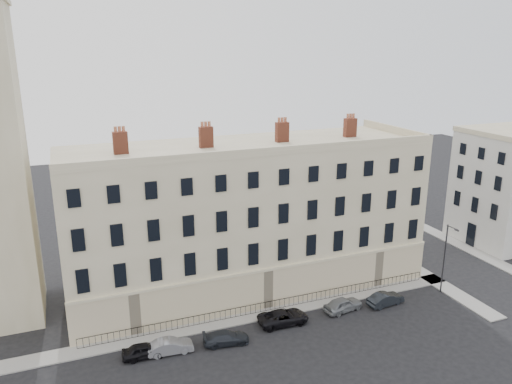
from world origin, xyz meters
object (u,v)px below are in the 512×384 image
car_d (283,317)px  car_f (385,299)px  car_b (170,346)px  car_e (343,304)px  streetlamp (445,256)px  car_c (226,338)px  car_a (145,350)px

car_d → car_f: car_d is taller
car_b → car_e: car_e is taller
streetlamp → car_b: bearing=177.1°
car_e → car_d: bearing=81.0°
car_b → car_d: size_ratio=0.80×
car_c → car_f: (16.60, 0.62, 0.06)m
car_b → car_a: bearing=89.3°
car_d → car_e: size_ratio=1.18×
car_b → car_f: size_ratio=0.98×
car_a → car_f: 23.36m
car_a → car_c: size_ratio=0.92×
car_c → car_f: bearing=-80.0°
car_a → car_f: car_f is taller
car_a → car_f: (23.36, -0.01, 0.02)m
car_c → streetlamp: bearing=-80.5°
car_e → streetlamp: (11.38, -0.49, 3.42)m
car_a → car_c: 6.79m
car_a → car_c: car_a is taller
car_a → car_e: size_ratio=0.91×
car_a → car_b: 2.08m
car_a → car_c: (6.76, -0.62, -0.05)m
car_f → car_c: bearing=85.6°
car_b → streetlamp: 28.43m
car_c → car_f: size_ratio=1.02×
car_e → car_a: bearing=82.4°
car_b → car_c: (4.69, -0.44, -0.05)m
car_a → streetlamp: 30.49m
car_a → car_e: 18.92m
car_c → car_d: (5.87, 1.13, 0.08)m
car_a → car_b: bearing=-92.5°
streetlamp → car_c: bearing=178.3°
car_b → streetlamp: size_ratio=0.51×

